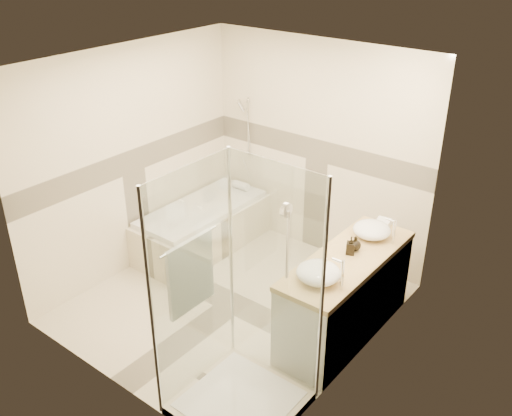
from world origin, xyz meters
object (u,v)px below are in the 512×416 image
Objects in this scene: amenity_bottle_b at (355,243)px; vessel_sink_far at (318,273)px; vanity at (345,296)px; vessel_sink_near at (372,230)px; amenity_bottle_a at (351,246)px; bathtub at (203,225)px; shower_enclosure at (234,348)px.

vessel_sink_far is at bearing -90.00° from amenity_bottle_b.
vessel_sink_near is at bearing 92.43° from vanity.
vessel_sink_near is 2.12× the size of amenity_bottle_a.
amenity_bottle_a is at bearing 107.12° from vanity.
amenity_bottle_a reaches higher than vanity.
vessel_sink_near is at bearing 90.00° from amenity_bottle_b.
vessel_sink_far is 0.63m from amenity_bottle_b.
amenity_bottle_b reaches higher than bathtub.
shower_enclosure reaches higher than vessel_sink_far.
amenity_bottle_b reaches higher than vanity.
amenity_bottle_a is at bearing -90.00° from vessel_sink_near.
bathtub is 2.37m from vessel_sink_far.
shower_enclosure is (1.86, -1.62, 0.20)m from bathtub.
vanity is 0.68m from vessel_sink_near.
vessel_sink_near is (0.27, 1.74, 0.42)m from shower_enclosure.
vessel_sink_near is at bearing 3.25° from bathtub.
shower_enclosure is at bearing -102.97° from vanity.
bathtub is at bearing -176.75° from vessel_sink_near.
bathtub is 4.68× the size of vessel_sink_near.
vessel_sink_near reaches higher than vanity.
amenity_bottle_a is (-0.02, 0.06, 0.51)m from vanity.
vessel_sink_near is at bearing 90.00° from amenity_bottle_a.
shower_enclosure reaches higher than vessel_sink_near.
shower_enclosure reaches higher than amenity_bottle_b.
bathtub is 2.24m from amenity_bottle_a.
vanity is 4.46× the size of vessel_sink_near.
bathtub is at bearing 174.70° from amenity_bottle_b.
bathtub is 2.22m from amenity_bottle_b.
bathtub is at bearing 170.75° from vanity.
shower_enclosure reaches higher than amenity_bottle_a.
vanity is 1.31m from shower_enclosure.
shower_enclosure is at bearing -109.02° from vessel_sink_far.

